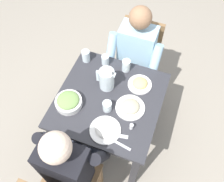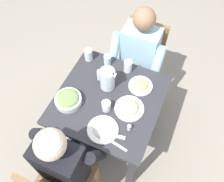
% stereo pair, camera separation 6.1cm
% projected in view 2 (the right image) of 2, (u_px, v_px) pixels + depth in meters
% --- Properties ---
extents(ground_plane, '(8.00, 8.00, 0.00)m').
position_uv_depth(ground_plane, '(110.00, 136.00, 2.57)').
color(ground_plane, gray).
extents(dining_table, '(0.81, 0.81, 0.75)m').
position_uv_depth(dining_table, '(109.00, 108.00, 2.06)').
color(dining_table, '#2D2D33').
rests_on(dining_table, ground_plane).
extents(chair_near, '(0.40, 0.40, 0.90)m').
position_uv_depth(chair_near, '(142.00, 58.00, 2.49)').
color(chair_near, olive).
rests_on(chair_near, ground_plane).
extents(diner_near, '(0.48, 0.53, 1.19)m').
position_uv_depth(diner_near, '(136.00, 63.00, 2.26)').
color(diner_near, '#9EC6E0').
rests_on(diner_near, ground_plane).
extents(diner_far, '(0.48, 0.53, 1.19)m').
position_uv_depth(diner_far, '(70.00, 155.00, 1.79)').
color(diner_far, black).
rests_on(diner_far, ground_plane).
extents(water_pitcher, '(0.16, 0.12, 0.19)m').
position_uv_depth(water_pitcher, '(107.00, 79.00, 1.93)').
color(water_pitcher, silver).
rests_on(water_pitcher, dining_table).
extents(salad_bowl, '(0.21, 0.21, 0.09)m').
position_uv_depth(salad_bowl, '(68.00, 99.00, 1.89)').
color(salad_bowl, white).
rests_on(salad_bowl, dining_table).
extents(plate_fries, '(0.19, 0.19, 0.06)m').
position_uv_depth(plate_fries, '(141.00, 85.00, 1.99)').
color(plate_fries, white).
rests_on(plate_fries, dining_table).
extents(plate_beans, '(0.23, 0.23, 0.06)m').
position_uv_depth(plate_beans, '(129.00, 108.00, 1.87)').
color(plate_beans, white).
rests_on(plate_beans, dining_table).
extents(plate_yoghurt, '(0.23, 0.23, 0.04)m').
position_uv_depth(plate_yoghurt, '(103.00, 129.00, 1.78)').
color(plate_yoghurt, white).
rests_on(plate_yoghurt, dining_table).
extents(water_glass_by_pitcher, '(0.07, 0.07, 0.11)m').
position_uv_depth(water_glass_by_pitcher, '(128.00, 66.00, 2.05)').
color(water_glass_by_pitcher, silver).
rests_on(water_glass_by_pitcher, dining_table).
extents(water_glass_far_left, '(0.06, 0.06, 0.09)m').
position_uv_depth(water_glass_far_left, '(107.00, 60.00, 2.10)').
color(water_glass_far_left, silver).
rests_on(water_glass_far_left, dining_table).
extents(water_glass_far_right, '(0.07, 0.07, 0.09)m').
position_uv_depth(water_glass_far_right, '(106.00, 106.00, 1.85)').
color(water_glass_far_right, silver).
rests_on(water_glass_far_right, dining_table).
extents(water_glass_center, '(0.07, 0.07, 0.11)m').
position_uv_depth(water_glass_center, '(88.00, 55.00, 2.12)').
color(water_glass_center, silver).
rests_on(water_glass_center, dining_table).
extents(salt_shaker, '(0.03, 0.03, 0.05)m').
position_uv_depth(salt_shaker, '(129.00, 128.00, 1.77)').
color(salt_shaker, white).
rests_on(salt_shaker, dining_table).
extents(fork_near, '(0.17, 0.05, 0.01)m').
position_uv_depth(fork_near, '(114.00, 136.00, 1.77)').
color(fork_near, silver).
rests_on(fork_near, dining_table).
extents(knife_near, '(0.19, 0.05, 0.01)m').
position_uv_depth(knife_near, '(116.00, 144.00, 1.73)').
color(knife_near, silver).
rests_on(knife_near, dining_table).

